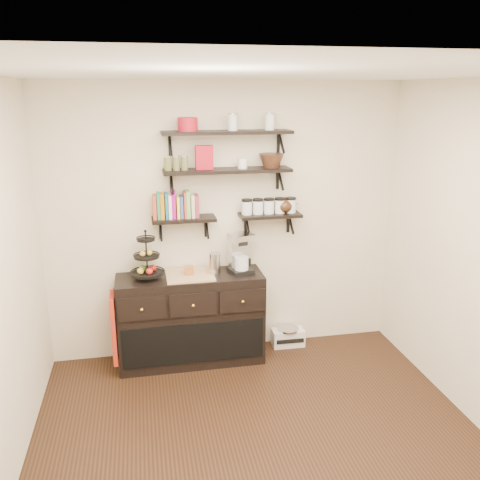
{
  "coord_description": "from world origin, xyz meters",
  "views": [
    {
      "loc": [
        -0.8,
        -3.05,
        2.59
      ],
      "look_at": [
        0.03,
        1.15,
        1.34
      ],
      "focal_mm": 38.0,
      "sensor_mm": 36.0,
      "label": 1
    }
  ],
  "objects_px": {
    "fruit_stand": "(147,263)",
    "sideboard": "(191,319)",
    "radio": "(288,337)",
    "coffee_maker": "(241,253)"
  },
  "relations": [
    {
      "from": "sideboard",
      "to": "fruit_stand",
      "type": "distance_m",
      "value": 0.72
    },
    {
      "from": "fruit_stand",
      "to": "sideboard",
      "type": "bearing_deg",
      "value": -0.44
    },
    {
      "from": "coffee_maker",
      "to": "sideboard",
      "type": "bearing_deg",
      "value": 168.36
    },
    {
      "from": "fruit_stand",
      "to": "coffee_maker",
      "type": "distance_m",
      "value": 0.89
    },
    {
      "from": "radio",
      "to": "sideboard",
      "type": "bearing_deg",
      "value": -172.8
    },
    {
      "from": "coffee_maker",
      "to": "radio",
      "type": "bearing_deg",
      "value": -5.49
    },
    {
      "from": "sideboard",
      "to": "radio",
      "type": "bearing_deg",
      "value": 6.23
    },
    {
      "from": "coffee_maker",
      "to": "radio",
      "type": "height_order",
      "value": "coffee_maker"
    },
    {
      "from": "sideboard",
      "to": "coffee_maker",
      "type": "bearing_deg",
      "value": 3.04
    },
    {
      "from": "coffee_maker",
      "to": "radio",
      "type": "distance_m",
      "value": 1.12
    }
  ]
}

